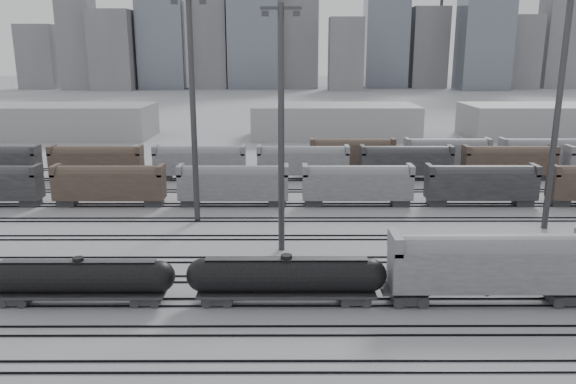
{
  "coord_description": "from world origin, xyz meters",
  "views": [
    {
      "loc": [
        -1.73,
        -42.77,
        20.74
      ],
      "look_at": [
        -1.54,
        23.69,
        4.0
      ],
      "focal_mm": 35.0,
      "sensor_mm": 36.0,
      "label": 1
    }
  ],
  "objects_px": {
    "tank_car_a": "(80,278)",
    "light_mast_c": "(281,125)",
    "hopper_car_a": "(490,262)",
    "tank_car_b": "(286,277)"
  },
  "relations": [
    {
      "from": "tank_car_a",
      "to": "light_mast_c",
      "type": "relative_size",
      "value": 0.63
    },
    {
      "from": "tank_car_a",
      "to": "hopper_car_a",
      "type": "xyz_separation_m",
      "value": [
        34.25,
        0.0,
        1.4
      ]
    },
    {
      "from": "light_mast_c",
      "to": "tank_car_a",
      "type": "bearing_deg",
      "value": -141.81
    },
    {
      "from": "tank_car_b",
      "to": "light_mast_c",
      "type": "height_order",
      "value": "light_mast_c"
    },
    {
      "from": "tank_car_a",
      "to": "tank_car_b",
      "type": "bearing_deg",
      "value": 0.0
    },
    {
      "from": "tank_car_b",
      "to": "light_mast_c",
      "type": "distance_m",
      "value": 17.2
    },
    {
      "from": "tank_car_a",
      "to": "hopper_car_a",
      "type": "height_order",
      "value": "hopper_car_a"
    },
    {
      "from": "tank_car_b",
      "to": "light_mast_c",
      "type": "relative_size",
      "value": 0.66
    },
    {
      "from": "hopper_car_a",
      "to": "light_mast_c",
      "type": "distance_m",
      "value": 23.96
    },
    {
      "from": "tank_car_b",
      "to": "light_mast_c",
      "type": "xyz_separation_m",
      "value": [
        -0.53,
        13.2,
        11.01
      ]
    }
  ]
}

